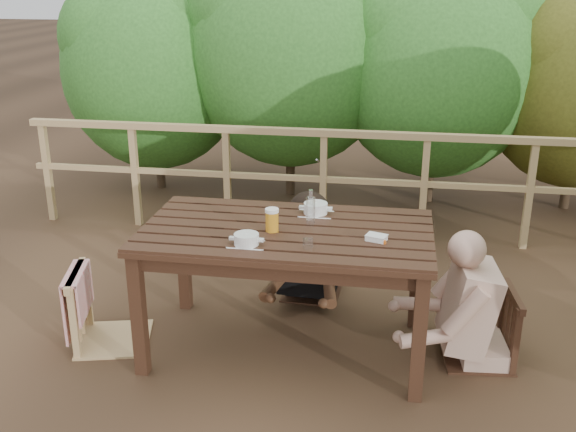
% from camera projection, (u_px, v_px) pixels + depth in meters
% --- Properties ---
extents(ground, '(60.00, 60.00, 0.00)m').
position_uv_depth(ground, '(287.00, 347.00, 4.37)').
color(ground, '#4C3421').
rests_on(ground, ground).
extents(table, '(1.78, 1.00, 0.82)m').
position_uv_depth(table, '(287.00, 291.00, 4.23)').
color(table, black).
rests_on(table, ground).
extents(chair_left, '(0.58, 0.58, 0.96)m').
position_uv_depth(chair_left, '(108.00, 275.00, 4.28)').
color(chair_left, tan).
rests_on(chair_left, ground).
extents(chair_far, '(0.44, 0.44, 0.85)m').
position_uv_depth(chair_far, '(312.00, 242.00, 4.95)').
color(chair_far, black).
rests_on(chair_far, ground).
extents(chair_right, '(0.47, 0.47, 0.88)m').
position_uv_depth(chair_right, '(483.00, 295.00, 4.10)').
color(chair_right, black).
rests_on(chair_right, ground).
extents(woman, '(0.56, 0.67, 1.31)m').
position_uv_depth(woman, '(313.00, 212.00, 4.89)').
color(woman, black).
rests_on(woman, ground).
extents(diner_right, '(0.75, 0.63, 1.42)m').
position_uv_depth(diner_right, '(492.00, 256.00, 4.01)').
color(diner_right, tan).
rests_on(diner_right, ground).
extents(railing, '(5.60, 0.10, 1.01)m').
position_uv_depth(railing, '(323.00, 184.00, 6.05)').
color(railing, tan).
rests_on(railing, ground).
extents(hedge_row, '(6.60, 1.60, 3.80)m').
position_uv_depth(hedge_row, '(380.00, 17.00, 6.61)').
color(hedge_row, '#2F6824').
rests_on(hedge_row, ground).
extents(soup_near, '(0.24, 0.24, 0.08)m').
position_uv_depth(soup_near, '(246.00, 240.00, 3.83)').
color(soup_near, silver).
rests_on(soup_near, table).
extents(soup_far, '(0.26, 0.26, 0.09)m').
position_uv_depth(soup_far, '(316.00, 209.00, 4.32)').
color(soup_far, silver).
rests_on(soup_far, table).
extents(beer_glass, '(0.08, 0.08, 0.16)m').
position_uv_depth(beer_glass, '(272.00, 221.00, 4.01)').
color(beer_glass, orange).
rests_on(beer_glass, table).
extents(bottle, '(0.06, 0.06, 0.24)m').
position_uv_depth(bottle, '(311.00, 208.00, 4.12)').
color(bottle, silver).
rests_on(bottle, table).
extents(tumbler, '(0.06, 0.06, 0.07)m').
position_uv_depth(tumbler, '(308.00, 245.00, 3.78)').
color(tumbler, white).
rests_on(tumbler, table).
extents(butter_tub, '(0.14, 0.12, 0.05)m').
position_uv_depth(butter_tub, '(376.00, 239.00, 3.89)').
color(butter_tub, silver).
rests_on(butter_tub, table).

